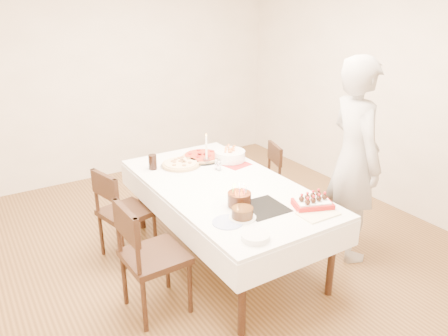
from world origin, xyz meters
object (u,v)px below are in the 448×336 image
pasta_bowl (230,155)px  strawberry_box (313,203)px  dining_table (224,222)px  chair_right_savory (259,181)px  taper_candle (206,149)px  pizza_white (181,164)px  birthday_cake (239,195)px  cola_glass (153,162)px  layer_cake (242,213)px  person (354,160)px  chair_left_savory (126,212)px  pizza_pepperoni (202,157)px  chair_left_dessert (155,256)px

pasta_bowl → strawberry_box: 1.24m
dining_table → chair_right_savory: bearing=33.8°
taper_candle → pizza_white: bearing=161.6°
pasta_bowl → birthday_cake: size_ratio=1.65×
cola_glass → strawberry_box: cola_glass is taller
taper_candle → strawberry_box: 1.31m
chair_right_savory → layer_cake: bearing=-114.7°
dining_table → pizza_white: bearing=101.5°
dining_table → cola_glass: 0.91m
dining_table → person: size_ratio=1.14×
person → cola_glass: size_ratio=12.78×
chair_left_savory → taper_candle: 0.99m
pizza_white → layer_cake: size_ratio=1.89×
pizza_pepperoni → layer_cake: bearing=-106.4°
dining_table → pizza_pepperoni: bearing=76.5°
pizza_pepperoni → taper_candle: bearing=-104.0°
pasta_bowl → taper_candle: taper_candle is taller
dining_table → taper_candle: size_ratio=6.57×
cola_glass → birthday_cake: (0.26, -1.12, 0.02)m
person → strawberry_box: size_ratio=6.27×
chair_left_savory → pizza_white: chair_left_savory is taller
pasta_bowl → layer_cake: bearing=-118.5°
taper_candle → strawberry_box: taper_candle is taller
chair_right_savory → strawberry_box: chair_right_savory is taller
pizza_pepperoni → birthday_cake: birthday_cake is taller
person → taper_candle: person is taller
chair_left_savory → pizza_pepperoni: (0.91, 0.17, 0.32)m
chair_left_savory → strawberry_box: 1.72m
pizza_pepperoni → chair_right_savory: bearing=-14.2°
strawberry_box → birthday_cake: bearing=146.1°
person → cola_glass: (-1.44, 1.22, -0.12)m
cola_glass → layer_cake: size_ratio=0.70×
pasta_bowl → birthday_cake: birthday_cake is taller
person → strawberry_box: (-0.69, -0.22, -0.15)m
pizza_white → pasta_bowl: bearing=-14.6°
cola_glass → strawberry_box: (0.75, -1.44, -0.04)m
pizza_pepperoni → birthday_cake: (-0.29, -1.12, 0.08)m
chair_right_savory → chair_left_dessert: size_ratio=0.87×
cola_glass → birthday_cake: bearing=-76.8°
dining_table → person: bearing=-26.6°
layer_cake → birthday_cake: bearing=62.7°
chair_right_savory → chair_left_dessert: (-1.63, -0.87, 0.06)m
person → cola_glass: person is taller
taper_candle → birthday_cake: size_ratio=1.72×
cola_glass → dining_table: bearing=-60.7°
person → layer_cake: 1.29m
chair_right_savory → birthday_cake: bearing=-116.8°
pizza_white → strawberry_box: bearing=-70.4°
chair_left_savory → person: person is taller
pizza_pepperoni → cola_glass: bearing=-179.7°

